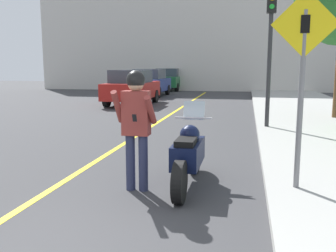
# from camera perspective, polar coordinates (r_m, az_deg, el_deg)

# --- Properties ---
(road_center_line) EXTENTS (0.12, 36.00, 0.01)m
(road_center_line) POSITION_cam_1_polar(r_m,az_deg,el_deg) (9.33, -6.37, -2.46)
(road_center_line) COLOR yellow
(road_center_line) RESTS_ON ground
(building_backdrop) EXTENTS (28.00, 1.20, 8.23)m
(building_backdrop) POSITION_cam_1_polar(r_m,az_deg,el_deg) (28.85, 7.52, 13.54)
(building_backdrop) COLOR beige
(building_backdrop) RESTS_ON ground
(motorcycle) EXTENTS (0.62, 2.14, 1.29)m
(motorcycle) POSITION_cam_1_polar(r_m,az_deg,el_deg) (5.86, 3.11, -4.43)
(motorcycle) COLOR black
(motorcycle) RESTS_ON ground
(person_biker) EXTENTS (0.59, 0.49, 1.81)m
(person_biker) POSITION_cam_1_polar(r_m,az_deg,el_deg) (5.54, -4.89, 1.34)
(person_biker) COLOR #282D4C
(person_biker) RESTS_ON ground
(crossing_sign) EXTENTS (0.91, 0.08, 2.75)m
(crossing_sign) POSITION_cam_1_polar(r_m,az_deg,el_deg) (5.55, 19.79, 7.74)
(crossing_sign) COLOR slate
(crossing_sign) RESTS_ON sidewalk_curb
(traffic_light) EXTENTS (0.26, 0.30, 3.95)m
(traffic_light) POSITION_cam_1_polar(r_m,az_deg,el_deg) (11.18, 15.37, 13.93)
(traffic_light) COLOR #2D2D30
(traffic_light) RESTS_ON sidewalk_curb
(parked_car_red) EXTENTS (1.88, 4.20, 1.68)m
(parked_car_red) POSITION_cam_1_polar(r_m,az_deg,el_deg) (18.31, -5.51, 5.93)
(parked_car_red) COLOR black
(parked_car_red) RESTS_ON ground
(parked_car_blue) EXTENTS (1.88, 4.20, 1.68)m
(parked_car_blue) POSITION_cam_1_polar(r_m,az_deg,el_deg) (23.45, -2.75, 6.66)
(parked_car_blue) COLOR black
(parked_car_blue) RESTS_ON ground
(parked_car_green) EXTENTS (1.88, 4.20, 1.68)m
(parked_car_green) POSITION_cam_1_polar(r_m,az_deg,el_deg) (29.08, 0.20, 7.15)
(parked_car_green) COLOR black
(parked_car_green) RESTS_ON ground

